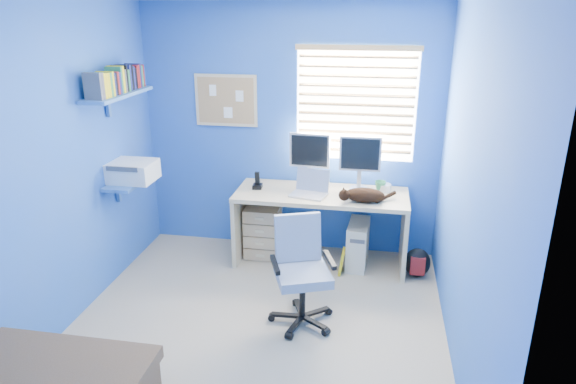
% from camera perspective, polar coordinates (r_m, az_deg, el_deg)
% --- Properties ---
extents(floor, '(3.00, 3.20, 0.00)m').
position_cam_1_polar(floor, '(4.27, -3.64, -14.96)').
color(floor, tan).
rests_on(floor, ground).
extents(wall_back, '(3.00, 0.01, 2.50)m').
position_cam_1_polar(wall_back, '(5.21, 0.21, 6.71)').
color(wall_back, blue).
rests_on(wall_back, ground).
extents(wall_front, '(3.00, 0.01, 2.50)m').
position_cam_1_polar(wall_front, '(2.32, -13.80, -11.43)').
color(wall_front, blue).
rests_on(wall_front, ground).
extents(wall_left, '(0.01, 3.20, 2.50)m').
position_cam_1_polar(wall_left, '(4.31, -23.82, 2.17)').
color(wall_left, blue).
rests_on(wall_left, ground).
extents(wall_right, '(0.01, 3.20, 2.50)m').
position_cam_1_polar(wall_right, '(3.65, 19.44, -0.24)').
color(wall_right, blue).
rests_on(wall_right, ground).
extents(desk, '(1.67, 0.65, 0.74)m').
position_cam_1_polar(desk, '(5.11, 3.64, -4.00)').
color(desk, '#C5B287').
rests_on(desk, floor).
extents(laptop, '(0.38, 0.32, 0.22)m').
position_cam_1_polar(laptop, '(4.86, 2.31, 0.81)').
color(laptop, silver).
rests_on(laptop, desk).
extents(monitor_left, '(0.41, 0.15, 0.54)m').
position_cam_1_polar(monitor_left, '(5.09, 2.42, 3.60)').
color(monitor_left, silver).
rests_on(monitor_left, desk).
extents(monitor_right, '(0.40, 0.13, 0.54)m').
position_cam_1_polar(monitor_right, '(5.02, 7.99, 3.18)').
color(monitor_right, silver).
rests_on(monitor_right, desk).
extents(phone, '(0.10, 0.12, 0.17)m').
position_cam_1_polar(phone, '(5.08, -3.42, 1.33)').
color(phone, black).
rests_on(phone, desk).
extents(mug, '(0.10, 0.09, 0.10)m').
position_cam_1_polar(mug, '(5.08, 10.21, 0.64)').
color(mug, '#287847').
rests_on(mug, desk).
extents(cd_spindle, '(0.13, 0.13, 0.07)m').
position_cam_1_polar(cd_spindle, '(5.09, 10.66, 0.49)').
color(cd_spindle, silver).
rests_on(cd_spindle, desk).
extents(cat, '(0.41, 0.30, 0.13)m').
position_cam_1_polar(cat, '(4.77, 8.52, -0.34)').
color(cat, black).
rests_on(cat, desk).
extents(tower_pc, '(0.21, 0.45, 0.45)m').
position_cam_1_polar(tower_pc, '(5.15, 7.76, -5.74)').
color(tower_pc, beige).
rests_on(tower_pc, floor).
extents(drawer_boxes, '(0.35, 0.28, 0.54)m').
position_cam_1_polar(drawer_boxes, '(5.27, -2.81, -4.44)').
color(drawer_boxes, '#CCAB88').
rests_on(drawer_boxes, floor).
extents(yellow_book, '(0.03, 0.17, 0.24)m').
position_cam_1_polar(yellow_book, '(5.02, 5.99, -7.69)').
color(yellow_book, yellow).
rests_on(yellow_book, floor).
extents(backpack, '(0.25, 0.19, 0.29)m').
position_cam_1_polar(backpack, '(5.08, 14.16, -7.61)').
color(backpack, black).
rests_on(backpack, floor).
extents(office_chair, '(0.65, 0.65, 0.87)m').
position_cam_1_polar(office_chair, '(4.21, 1.49, -10.23)').
color(office_chair, black).
rests_on(office_chair, floor).
extents(window_blinds, '(1.15, 0.05, 1.10)m').
position_cam_1_polar(window_blinds, '(5.05, 7.54, 9.59)').
color(window_blinds, white).
rests_on(window_blinds, ground).
extents(corkboard, '(0.64, 0.02, 0.52)m').
position_cam_1_polar(corkboard, '(5.28, -6.90, 10.06)').
color(corkboard, '#C5B287').
rests_on(corkboard, ground).
extents(wall_shelves, '(0.42, 0.90, 1.05)m').
position_cam_1_polar(wall_shelves, '(4.81, -17.83, 6.90)').
color(wall_shelves, '#3A6BB0').
rests_on(wall_shelves, ground).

